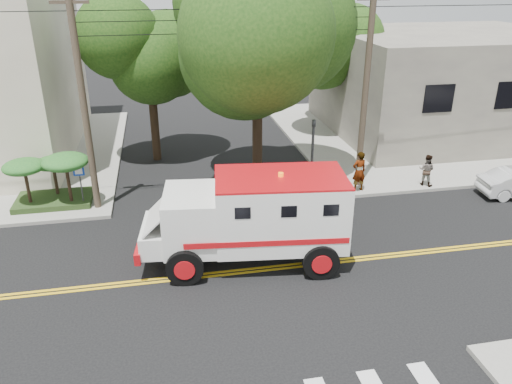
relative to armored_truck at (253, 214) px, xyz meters
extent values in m
plane|color=black|center=(-0.20, -0.63, -1.82)|extent=(100.00, 100.00, 0.00)
cube|color=gray|center=(13.30, 12.87, -1.75)|extent=(17.00, 17.00, 0.15)
cube|color=#665F58|center=(14.80, 13.37, 1.33)|extent=(14.00, 12.00, 6.00)
cylinder|color=#382D23|center=(-5.80, 5.37, 2.68)|extent=(0.28, 0.28, 9.00)
cylinder|color=#382D23|center=(6.10, 5.57, 2.68)|extent=(0.28, 0.28, 9.00)
cylinder|color=black|center=(1.30, 5.87, 1.68)|extent=(0.44, 0.44, 7.00)
sphere|color=#16360E|center=(1.30, 5.87, 5.18)|extent=(5.32, 5.32, 5.32)
sphere|color=#16360E|center=(2.44, 5.11, 5.75)|extent=(4.56, 4.56, 4.56)
cylinder|color=black|center=(-3.20, 11.37, 0.98)|extent=(0.44, 0.44, 5.60)
sphere|color=#16360E|center=(-3.20, 11.37, 3.78)|extent=(3.92, 3.92, 3.92)
sphere|color=#16360E|center=(-2.36, 10.81, 4.20)|extent=(3.36, 3.36, 3.36)
cylinder|color=black|center=(8.30, 15.37, 1.15)|extent=(0.44, 0.44, 5.95)
sphere|color=#16360E|center=(8.30, 15.37, 4.13)|extent=(4.20, 4.20, 4.20)
sphere|color=#16360E|center=(9.20, 14.77, 4.58)|extent=(3.60, 3.60, 3.60)
cylinder|color=#3F3F42|center=(3.60, 4.97, -0.02)|extent=(0.12, 0.12, 3.60)
imported|color=#3F3F42|center=(3.60, 4.97, 1.33)|extent=(0.15, 0.18, 0.90)
cylinder|color=#3F3F42|center=(-6.40, 5.57, -0.82)|extent=(0.06, 0.06, 2.00)
cube|color=#0C33A5|center=(-6.40, 5.51, -0.02)|extent=(0.45, 0.03, 0.45)
cube|color=#1E3314|center=(-7.70, 6.17, -1.55)|extent=(3.20, 2.00, 0.24)
cylinder|color=black|center=(-8.60, 5.87, -0.67)|extent=(0.14, 0.14, 1.52)
ellipsoid|color=#18521F|center=(-8.60, 5.87, 0.18)|extent=(1.73, 1.73, 0.60)
cylinder|color=black|center=(-7.60, 6.57, -0.75)|extent=(0.14, 0.14, 1.36)
ellipsoid|color=#18521F|center=(-7.60, 6.57, 0.01)|extent=(1.55, 1.55, 0.54)
cylinder|color=black|center=(-6.90, 5.67, -0.59)|extent=(0.14, 0.14, 1.68)
ellipsoid|color=#18521F|center=(-6.90, 5.67, 0.35)|extent=(1.91, 1.91, 0.66)
cube|color=white|center=(0.91, -0.11, 0.14)|extent=(4.63, 3.06, 2.35)
cube|color=white|center=(-2.10, 0.24, -0.09)|extent=(2.06, 2.65, 1.90)
cube|color=black|center=(-2.96, 0.34, 0.42)|extent=(0.29, 1.90, 0.78)
cube|color=white|center=(-3.26, 0.38, -0.65)|extent=(1.26, 2.34, 0.78)
cube|color=#B80E13|center=(-3.82, 0.44, -0.93)|extent=(0.48, 2.41, 0.39)
cube|color=#B80E13|center=(0.91, -0.11, 1.35)|extent=(4.63, 3.06, 0.07)
cylinder|color=black|center=(-2.46, -0.98, -1.21)|extent=(1.26, 0.50, 1.23)
cylinder|color=black|center=(-2.17, 1.51, -1.21)|extent=(1.26, 0.50, 1.23)
cylinder|color=black|center=(1.98, -1.49, -1.21)|extent=(1.26, 0.50, 1.23)
cylinder|color=black|center=(2.27, 1.00, -1.21)|extent=(1.26, 0.50, 1.23)
imported|color=gray|center=(5.83, 4.87, -0.73)|extent=(0.75, 0.55, 1.88)
imported|color=gray|center=(9.20, 4.87, -0.92)|extent=(0.92, 0.92, 1.51)
camera|label=1|loc=(-2.85, -14.99, 7.56)|focal=35.00mm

